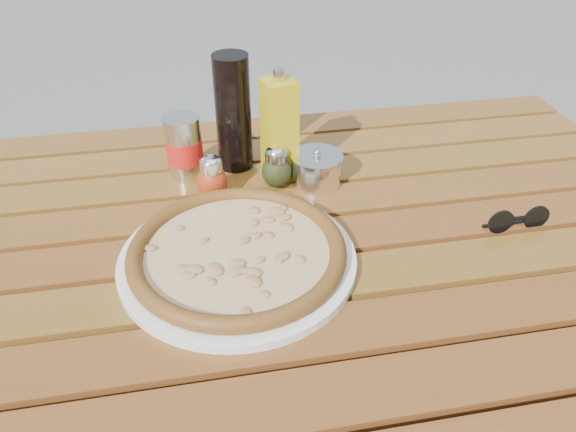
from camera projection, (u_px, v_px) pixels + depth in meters
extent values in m
cube|color=#35180C|center=(0.00, 301.00, 1.36)|extent=(0.06, 0.06, 0.70)
cube|color=#331F0B|center=(491.00, 242.00, 1.55)|extent=(0.06, 0.06, 0.70)
cube|color=#331E0B|center=(290.00, 262.00, 0.94)|extent=(1.36, 0.86, 0.04)
cube|color=#4F250E|center=(337.00, 401.00, 0.67)|extent=(1.40, 0.09, 0.03)
cube|color=#4E260D|center=(318.00, 338.00, 0.75)|extent=(1.40, 0.09, 0.03)
cube|color=#54300E|center=(303.00, 287.00, 0.83)|extent=(1.40, 0.09, 0.03)
cube|color=#51270E|center=(290.00, 245.00, 0.92)|extent=(1.40, 0.09, 0.03)
cube|color=#542B0E|center=(280.00, 210.00, 1.00)|extent=(1.40, 0.09, 0.03)
cube|color=#56320F|center=(271.00, 181.00, 1.08)|extent=(1.40, 0.09, 0.03)
cube|color=#5C3110|center=(263.00, 155.00, 1.16)|extent=(1.40, 0.09, 0.03)
cube|color=#542D0E|center=(256.00, 133.00, 1.24)|extent=(1.40, 0.09, 0.03)
cylinder|color=white|center=(238.00, 259.00, 0.85)|extent=(0.37, 0.37, 0.01)
cylinder|color=beige|center=(237.00, 253.00, 0.85)|extent=(0.35, 0.35, 0.01)
torus|color=black|center=(237.00, 251.00, 0.84)|extent=(0.37, 0.37, 0.03)
ellipsoid|color=#C03B16|center=(212.00, 182.00, 0.99)|extent=(0.06, 0.06, 0.06)
cylinder|color=white|center=(211.00, 166.00, 0.97)|extent=(0.04, 0.04, 0.02)
ellipsoid|color=white|center=(210.00, 161.00, 0.97)|extent=(0.04, 0.04, 0.02)
ellipsoid|color=#333A17|center=(277.00, 171.00, 1.02)|extent=(0.06, 0.06, 0.06)
cylinder|color=white|center=(276.00, 155.00, 1.00)|extent=(0.04, 0.04, 0.02)
ellipsoid|color=white|center=(276.00, 151.00, 1.00)|extent=(0.04, 0.04, 0.02)
cylinder|color=black|center=(233.00, 113.00, 1.03)|extent=(0.08, 0.08, 0.22)
cylinder|color=silver|center=(184.00, 147.00, 1.03)|extent=(0.09, 0.09, 0.12)
cylinder|color=red|center=(184.00, 150.00, 1.03)|extent=(0.09, 0.09, 0.04)
cube|color=gold|center=(279.00, 131.00, 1.01)|extent=(0.07, 0.07, 0.19)
cylinder|color=silver|center=(279.00, 75.00, 0.95)|extent=(0.02, 0.02, 0.02)
cylinder|color=white|center=(316.00, 171.00, 1.03)|extent=(0.11, 0.11, 0.05)
cylinder|color=silver|center=(317.00, 157.00, 1.01)|extent=(0.12, 0.12, 0.01)
sphere|color=silver|center=(317.00, 153.00, 1.01)|extent=(0.02, 0.02, 0.01)
cylinder|color=black|center=(501.00, 222.00, 0.91)|extent=(0.04, 0.00, 0.04)
cylinder|color=black|center=(536.00, 217.00, 0.92)|extent=(0.04, 0.00, 0.04)
cube|color=black|center=(519.00, 218.00, 0.92)|extent=(0.02, 0.00, 0.00)
cube|color=black|center=(507.00, 223.00, 0.93)|extent=(0.09, 0.01, 0.00)
cube|color=black|center=(516.00, 220.00, 0.94)|extent=(0.09, 0.01, 0.00)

